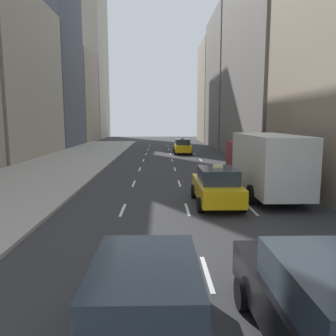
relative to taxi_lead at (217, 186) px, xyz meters
The scene contains 9 objects.
sidewalk_left 16.44m from the taxi_lead, 132.07° to the left, with size 8.00×66.00×0.15m, color #ADAAA3.
lane_markings 8.35m from the taxi_lead, 99.70° to the left, with size 5.72×56.00×0.01m.
building_row_left 35.14m from the taxi_lead, 123.79° to the left, with size 6.00×83.04×37.17m.
building_row_right 22.20m from the taxi_lead, 63.40° to the left, with size 6.00×66.97×33.18m.
taxi_lead is the anchor object (origin of this frame).
taxi_second 23.23m from the taxi_lead, 90.00° to the left, with size 2.02×4.40×1.87m.
sedan_black_near 10.22m from the taxi_lead, 105.90° to the right, with size 2.02×4.41×1.77m.
sedan_silver_behind 9.97m from the taxi_lead, 90.00° to the right, with size 2.02×4.91×1.75m.
box_truck 3.70m from the taxi_lead, 39.06° to the left, with size 2.58×8.40×3.15m.
Camera 1 is at (1.43, 0.23, 3.83)m, focal length 35.00 mm.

